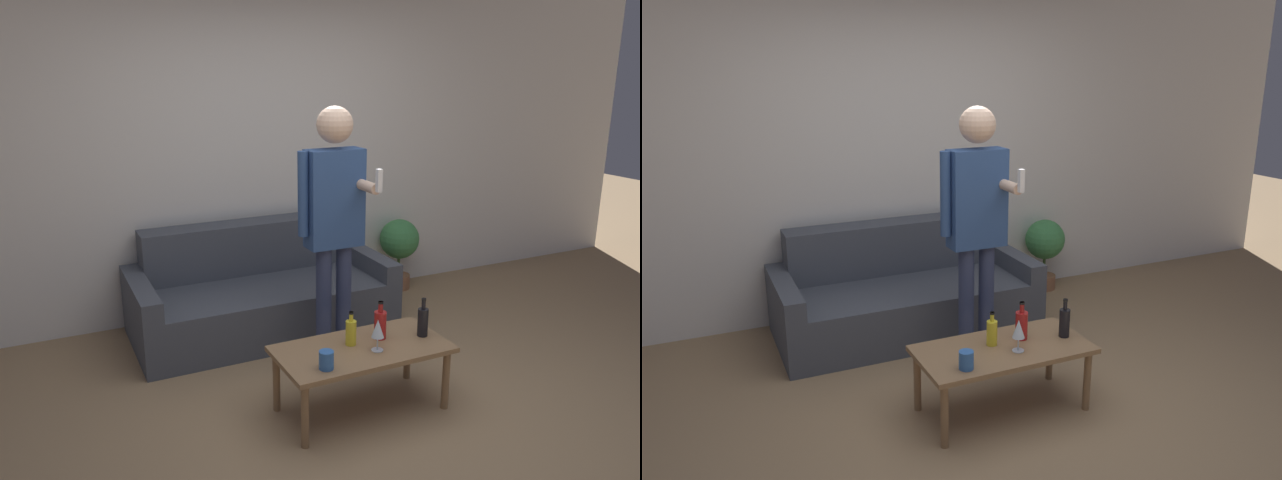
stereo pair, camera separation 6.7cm
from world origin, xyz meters
TOP-DOWN VIEW (x-y plane):
  - ground_plane at (0.00, 0.00)m, footprint 16.00×16.00m
  - wall_back at (0.00, 2.13)m, footprint 8.00×0.06m
  - couch at (-0.16, 1.66)m, footprint 1.94×0.92m
  - coffee_table at (-0.04, 0.26)m, footprint 1.02×0.51m
  - bottle_orange at (0.37, 0.24)m, footprint 0.06×0.06m
  - bottle_green at (-0.08, 0.32)m, footprint 0.06×0.06m
  - bottle_dark at (0.12, 0.32)m, footprint 0.07×0.07m
  - wine_glass_near at (0.02, 0.18)m, footprint 0.07×0.07m
  - cup_on_table at (-0.34, 0.11)m, footprint 0.08×0.08m
  - person_standing_front at (0.08, 0.86)m, footprint 0.44×0.43m
  - potted_plant at (1.29, 1.93)m, footprint 0.36×0.36m

SIDE VIEW (x-z plane):
  - ground_plane at x=0.00m, z-range 0.00..0.00m
  - couch at x=-0.16m, z-range -0.12..0.67m
  - coffee_table at x=-0.04m, z-range 0.16..0.56m
  - potted_plant at x=1.29m, z-range 0.10..0.74m
  - cup_on_table at x=-0.34m, z-range 0.41..0.51m
  - bottle_green at x=-0.08m, z-range 0.39..0.59m
  - bottle_dark at x=0.12m, z-range 0.38..0.62m
  - bottle_orange at x=0.37m, z-range 0.38..0.62m
  - wine_glass_near at x=0.02m, z-range 0.44..0.63m
  - person_standing_front at x=0.08m, z-range 0.19..1.93m
  - wall_back at x=0.00m, z-range 0.00..2.70m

